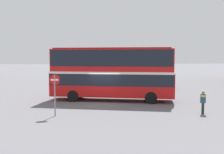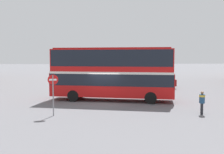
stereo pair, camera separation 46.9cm
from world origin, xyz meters
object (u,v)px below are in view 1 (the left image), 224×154
(pedestrian_foreground, at_px, (203,100))
(no_entry_sign, at_px, (55,88))
(parked_car_kerb_near, at_px, (156,82))
(double_decker_bus, at_px, (112,71))

(pedestrian_foreground, height_order, no_entry_sign, no_entry_sign)
(pedestrian_foreground, relative_size, no_entry_sign, 0.57)
(pedestrian_foreground, relative_size, parked_car_kerb_near, 0.37)
(parked_car_kerb_near, bearing_deg, pedestrian_foreground, 86.09)
(pedestrian_foreground, distance_m, no_entry_sign, 9.90)
(double_decker_bus, xyz_separation_m, no_entry_sign, (-4.30, -5.68, -0.81))
(double_decker_bus, xyz_separation_m, pedestrian_foreground, (5.55, -6.02, -1.69))
(no_entry_sign, bearing_deg, parked_car_kerb_near, 53.25)
(pedestrian_foreground, bearing_deg, double_decker_bus, -13.79)
(parked_car_kerb_near, height_order, no_entry_sign, no_entry_sign)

